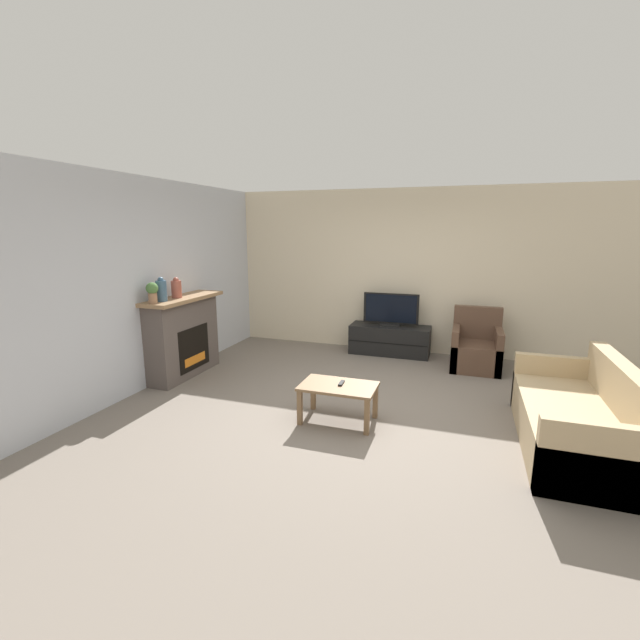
{
  "coord_description": "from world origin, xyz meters",
  "views": [
    {
      "loc": [
        1.01,
        -4.56,
        2.05
      ],
      "look_at": [
        -0.8,
        0.76,
        0.85
      ],
      "focal_mm": 24.0,
      "sensor_mm": 36.0,
      "label": 1
    }
  ],
  "objects_px": {
    "mantel_vase_left": "(161,290)",
    "potted_plant": "(152,291)",
    "fireplace": "(183,336)",
    "tv_stand": "(390,340)",
    "couch": "(579,421)",
    "tv": "(391,311)",
    "armchair": "(476,349)",
    "coffee_table": "(338,391)",
    "mantel_vase_centre_left": "(176,288)",
    "remote": "(341,383)"
  },
  "relations": [
    {
      "from": "fireplace",
      "to": "couch",
      "type": "relative_size",
      "value": 0.71
    },
    {
      "from": "potted_plant",
      "to": "armchair",
      "type": "relative_size",
      "value": 0.3
    },
    {
      "from": "couch",
      "to": "tv",
      "type": "bearing_deg",
      "value": 130.96
    },
    {
      "from": "fireplace",
      "to": "tv",
      "type": "distance_m",
      "value": 3.26
    },
    {
      "from": "tv",
      "to": "remote",
      "type": "relative_size",
      "value": 5.96
    },
    {
      "from": "armchair",
      "to": "coffee_table",
      "type": "height_order",
      "value": "armchair"
    },
    {
      "from": "tv",
      "to": "armchair",
      "type": "distance_m",
      "value": 1.45
    },
    {
      "from": "fireplace",
      "to": "armchair",
      "type": "relative_size",
      "value": 1.51
    },
    {
      "from": "mantel_vase_left",
      "to": "potted_plant",
      "type": "height_order",
      "value": "mantel_vase_left"
    },
    {
      "from": "mantel_vase_left",
      "to": "mantel_vase_centre_left",
      "type": "height_order",
      "value": "mantel_vase_left"
    },
    {
      "from": "potted_plant",
      "to": "armchair",
      "type": "xyz_separation_m",
      "value": [
        3.91,
        2.24,
        -1.0
      ]
    },
    {
      "from": "fireplace",
      "to": "tv_stand",
      "type": "xyz_separation_m",
      "value": [
        2.58,
        1.99,
        -0.34
      ]
    },
    {
      "from": "mantel_vase_centre_left",
      "to": "potted_plant",
      "type": "height_order",
      "value": "mantel_vase_centre_left"
    },
    {
      "from": "coffee_table",
      "to": "mantel_vase_centre_left",
      "type": "bearing_deg",
      "value": 165.59
    },
    {
      "from": "mantel_vase_left",
      "to": "fireplace",
      "type": "bearing_deg",
      "value": 92.38
    },
    {
      "from": "coffee_table",
      "to": "remote",
      "type": "xyz_separation_m",
      "value": [
        0.02,
        0.04,
        0.07
      ]
    },
    {
      "from": "tv",
      "to": "armchair",
      "type": "relative_size",
      "value": 1.01
    },
    {
      "from": "armchair",
      "to": "couch",
      "type": "bearing_deg",
      "value": -68.51
    },
    {
      "from": "fireplace",
      "to": "mantel_vase_centre_left",
      "type": "height_order",
      "value": "mantel_vase_centre_left"
    },
    {
      "from": "potted_plant",
      "to": "coffee_table",
      "type": "height_order",
      "value": "potted_plant"
    },
    {
      "from": "fireplace",
      "to": "tv",
      "type": "bearing_deg",
      "value": 37.59
    },
    {
      "from": "couch",
      "to": "potted_plant",
      "type": "bearing_deg",
      "value": 179.92
    },
    {
      "from": "mantel_vase_left",
      "to": "mantel_vase_centre_left",
      "type": "bearing_deg",
      "value": 90.0
    },
    {
      "from": "potted_plant",
      "to": "remote",
      "type": "height_order",
      "value": "potted_plant"
    },
    {
      "from": "mantel_vase_left",
      "to": "couch",
      "type": "xyz_separation_m",
      "value": [
        4.8,
        -0.18,
        -1.0
      ]
    },
    {
      "from": "remote",
      "to": "potted_plant",
      "type": "bearing_deg",
      "value": 174.8
    },
    {
      "from": "potted_plant",
      "to": "tv_stand",
      "type": "height_order",
      "value": "potted_plant"
    },
    {
      "from": "fireplace",
      "to": "couch",
      "type": "xyz_separation_m",
      "value": [
        4.81,
        -0.58,
        -0.3
      ]
    },
    {
      "from": "armchair",
      "to": "tv",
      "type": "bearing_deg",
      "value": 166.71
    },
    {
      "from": "tv",
      "to": "couch",
      "type": "xyz_separation_m",
      "value": [
        2.23,
        -2.57,
        -0.45
      ]
    },
    {
      "from": "mantel_vase_centre_left",
      "to": "tv_stand",
      "type": "xyz_separation_m",
      "value": [
        2.57,
        2.09,
        -1.02
      ]
    },
    {
      "from": "tv",
      "to": "coffee_table",
      "type": "distance_m",
      "value": 2.75
    },
    {
      "from": "tv_stand",
      "to": "armchair",
      "type": "xyz_separation_m",
      "value": [
        1.34,
        -0.32,
        0.05
      ]
    },
    {
      "from": "mantel_vase_centre_left",
      "to": "tv_stand",
      "type": "relative_size",
      "value": 0.21
    },
    {
      "from": "fireplace",
      "to": "mantel_vase_centre_left",
      "type": "distance_m",
      "value": 0.69
    },
    {
      "from": "mantel_vase_left",
      "to": "potted_plant",
      "type": "xyz_separation_m",
      "value": [
        -0.0,
        -0.17,
        0.01
      ]
    },
    {
      "from": "armchair",
      "to": "potted_plant",
      "type": "bearing_deg",
      "value": -150.14
    },
    {
      "from": "couch",
      "to": "remote",
      "type": "bearing_deg",
      "value": -177.02
    },
    {
      "from": "potted_plant",
      "to": "tv_stand",
      "type": "bearing_deg",
      "value": 44.98
    },
    {
      "from": "tv_stand",
      "to": "couch",
      "type": "xyz_separation_m",
      "value": [
        2.23,
        -2.57,
        0.04
      ]
    },
    {
      "from": "mantel_vase_centre_left",
      "to": "armchair",
      "type": "height_order",
      "value": "mantel_vase_centre_left"
    },
    {
      "from": "tv",
      "to": "mantel_vase_left",
      "type": "bearing_deg",
      "value": -137.0
    },
    {
      "from": "mantel_vase_left",
      "to": "potted_plant",
      "type": "bearing_deg",
      "value": -90.0
    },
    {
      "from": "couch",
      "to": "armchair",
      "type": "bearing_deg",
      "value": 111.49
    },
    {
      "from": "armchair",
      "to": "remote",
      "type": "bearing_deg",
      "value": -120.75
    },
    {
      "from": "fireplace",
      "to": "potted_plant",
      "type": "height_order",
      "value": "potted_plant"
    },
    {
      "from": "armchair",
      "to": "coffee_table",
      "type": "bearing_deg",
      "value": -120.73
    },
    {
      "from": "potted_plant",
      "to": "armchair",
      "type": "bearing_deg",
      "value": 29.86
    },
    {
      "from": "mantel_vase_centre_left",
      "to": "armchair",
      "type": "distance_m",
      "value": 4.4
    },
    {
      "from": "remote",
      "to": "couch",
      "type": "distance_m",
      "value": 2.3
    }
  ]
}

